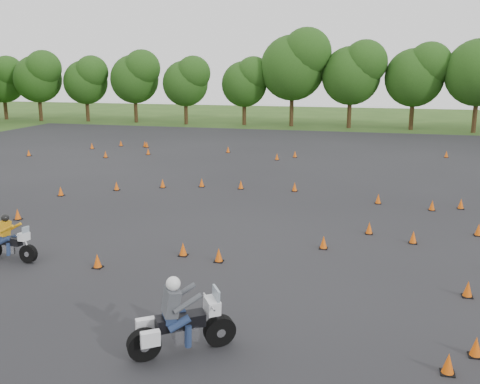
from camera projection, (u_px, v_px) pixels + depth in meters
name	position (u px, v px, depth m)	size (l,w,h in m)	color
ground	(213.00, 249.00, 19.17)	(140.00, 140.00, 0.00)	#2D5119
asphalt_pad	(250.00, 207.00, 24.83)	(62.00, 62.00, 0.00)	black
treeline	(341.00, 86.00, 50.20)	(87.17, 32.76, 10.83)	#1F4313
traffic_cones	(244.00, 198.00, 25.60)	(36.36, 32.88, 0.45)	#DD5309
rider_grey	(182.00, 313.00, 12.05)	(2.53, 0.78, 1.95)	#414449
rider_yellow	(9.00, 238.00, 17.86)	(2.03, 0.62, 1.57)	orange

